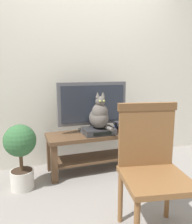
% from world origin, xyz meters
% --- Properties ---
extents(ground_plane, '(12.00, 12.00, 0.00)m').
position_xyz_m(ground_plane, '(0.00, 0.00, 0.00)').
color(ground_plane, gray).
extents(back_wall, '(7.00, 0.12, 2.80)m').
position_xyz_m(back_wall, '(0.00, 0.92, 1.40)').
color(back_wall, beige).
rests_on(back_wall, ground).
extents(tv_stand, '(1.16, 0.43, 0.48)m').
position_xyz_m(tv_stand, '(0.02, 0.50, 0.34)').
color(tv_stand, '#513823').
rests_on(tv_stand, ground).
extents(tv, '(0.87, 0.20, 0.62)m').
position_xyz_m(tv, '(0.02, 0.57, 0.81)').
color(tv, '#4C4C51').
rests_on(tv, tv_stand).
extents(media_box, '(0.37, 0.26, 0.07)m').
position_xyz_m(media_box, '(0.05, 0.44, 0.51)').
color(media_box, '#2D2D30').
rests_on(media_box, tv_stand).
extents(cat, '(0.22, 0.36, 0.44)m').
position_xyz_m(cat, '(0.06, 0.42, 0.71)').
color(cat, '#514C47').
rests_on(cat, media_box).
extents(wooden_chair, '(0.55, 0.55, 0.98)m').
position_xyz_m(wooden_chair, '(0.07, -0.65, 0.56)').
color(wooden_chair, brown).
rests_on(wooden_chair, ground).
extents(book_stack, '(0.23, 0.17, 0.12)m').
position_xyz_m(book_stack, '(0.40, 0.49, 0.54)').
color(book_stack, '#B2332D').
rests_on(book_stack, tv_stand).
extents(potted_plant, '(0.33, 0.33, 0.69)m').
position_xyz_m(potted_plant, '(-0.85, 0.32, 0.42)').
color(potted_plant, beige).
rests_on(potted_plant, ground).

